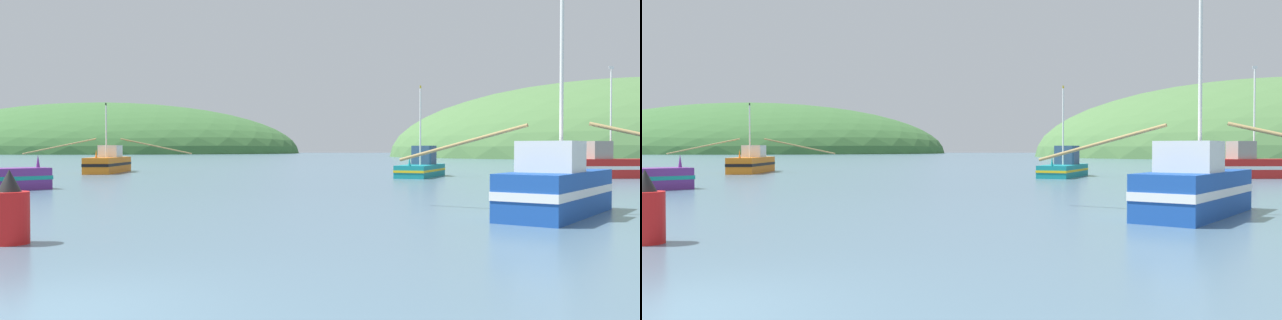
# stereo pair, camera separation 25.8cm
# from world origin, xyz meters

# --- Properties ---
(ground_plane) EXTENTS (600.00, 600.00, 0.00)m
(ground_plane) POSITION_xyz_m (0.00, 0.00, 0.00)
(ground_plane) COLOR slate
(hill_far_left) EXTENTS (121.78, 97.43, 38.91)m
(hill_far_left) POSITION_xyz_m (62.08, 155.14, 0.00)
(hill_far_left) COLOR #47703D
(hill_far_left) RESTS_ON ground
(hill_mid_right) EXTENTS (173.65, 138.92, 44.88)m
(hill_mid_right) POSITION_xyz_m (-127.66, 252.82, 0.00)
(hill_mid_right) COLOR #386633
(hill_mid_right) RESTS_ON ground
(fishing_boat_orange) EXTENTS (14.08, 9.37, 6.07)m
(fishing_boat_orange) POSITION_xyz_m (-21.09, 43.27, 0.84)
(fishing_boat_orange) COLOR orange
(fishing_boat_orange) RESTS_ON ground
(fishing_boat_red) EXTENTS (7.08, 3.41, 8.03)m
(fishing_boat_red) POSITION_xyz_m (19.47, 38.84, 0.87)
(fishing_boat_red) COLOR red
(fishing_boat_red) RESTS_ON ground
(fishing_boat_blue) EXTENTS (9.98, 6.68, 7.72)m
(fishing_boat_blue) POSITION_xyz_m (9.43, 12.75, 0.87)
(fishing_boat_blue) COLOR #19479E
(fishing_boat_blue) RESTS_ON ground
(fishing_boat_teal) EXTENTS (4.05, 7.81, 6.82)m
(fishing_boat_teal) POSITION_xyz_m (6.02, 39.16, 0.70)
(fishing_boat_teal) COLOR #147F84
(fishing_boat_teal) RESTS_ON ground
(channel_buoy) EXTENTS (0.83, 0.83, 1.66)m
(channel_buoy) POSITION_xyz_m (-4.04, 5.17, 0.69)
(channel_buoy) COLOR red
(channel_buoy) RESTS_ON ground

